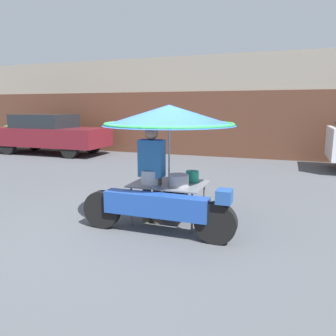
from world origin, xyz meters
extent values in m
plane|color=#4C4F54|center=(0.00, 0.00, 0.00)|extent=(36.00, 36.00, 0.00)
cube|color=gray|center=(0.00, 8.67, 1.82)|extent=(28.00, 2.00, 3.65)
cube|color=#563323|center=(0.00, 7.64, 1.18)|extent=(23.80, 0.06, 2.37)
cylinder|color=black|center=(1.13, -0.09, 0.29)|extent=(0.57, 0.14, 0.57)
cylinder|color=black|center=(-0.62, -0.09, 0.29)|extent=(0.57, 0.14, 0.57)
cube|color=#1E479E|center=(0.25, -0.09, 0.45)|extent=(1.54, 0.24, 0.32)
cube|color=#234C93|center=(1.23, -0.09, 0.67)|extent=(0.20, 0.24, 0.18)
cylinder|color=black|center=(0.25, 0.74, 0.26)|extent=(0.52, 0.14, 0.52)
cylinder|color=#515156|center=(0.74, 0.12, 0.31)|extent=(0.03, 0.03, 0.62)
cylinder|color=#515156|center=(0.74, 0.85, 0.31)|extent=(0.03, 0.03, 0.62)
cylinder|color=#515156|center=(-0.23, 0.12, 0.31)|extent=(0.03, 0.03, 0.62)
cylinder|color=#515156|center=(-0.23, 0.85, 0.31)|extent=(0.03, 0.03, 0.62)
cube|color=gray|center=(0.25, 0.49, 0.63)|extent=(1.13, 0.86, 0.02)
cylinder|color=#B2B2B7|center=(0.25, 0.49, 1.09)|extent=(0.03, 0.03, 0.90)
cone|color=blue|center=(0.25, 0.49, 1.70)|extent=(2.03, 2.03, 0.31)
torus|color=green|center=(0.25, 0.49, 1.56)|extent=(1.98, 1.98, 0.05)
cylinder|color=#B7B7BC|center=(0.00, 0.34, 0.75)|extent=(0.30, 0.30, 0.22)
cylinder|color=#939399|center=(0.45, 0.36, 0.73)|extent=(0.32, 0.32, 0.18)
cylinder|color=#1E936B|center=(0.57, 0.72, 0.73)|extent=(0.21, 0.21, 0.17)
cylinder|color=#4C473D|center=(-0.07, 0.35, 0.38)|extent=(0.14, 0.14, 0.76)
cylinder|color=#4C473D|center=(0.11, 0.35, 0.38)|extent=(0.14, 0.14, 0.76)
cube|color=teal|center=(0.02, 0.35, 1.04)|extent=(0.38, 0.22, 0.57)
sphere|color=#A87A5B|center=(0.02, 0.35, 1.43)|extent=(0.21, 0.21, 0.21)
cylinder|color=black|center=(-5.28, 5.45, 0.33)|extent=(0.67, 0.20, 0.67)
cylinder|color=black|center=(-5.28, 6.91, 0.33)|extent=(0.67, 0.20, 0.67)
cylinder|color=black|center=(-8.11, 5.45, 0.33)|extent=(0.67, 0.20, 0.67)
cylinder|color=black|center=(-8.11, 6.91, 0.33)|extent=(0.67, 0.20, 0.67)
cube|color=maroon|center=(-6.70, 6.18, 0.68)|extent=(4.57, 1.71, 0.68)
cube|color=#1E2328|center=(-6.92, 6.18, 1.27)|extent=(2.20, 1.51, 0.51)
cylinder|color=brown|center=(-9.34, 6.79, 0.16)|extent=(0.34, 0.34, 0.31)
sphere|color=#287033|center=(-9.34, 6.79, 0.65)|extent=(0.80, 0.80, 0.80)
camera|label=1|loc=(1.94, -4.24, 1.83)|focal=35.00mm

